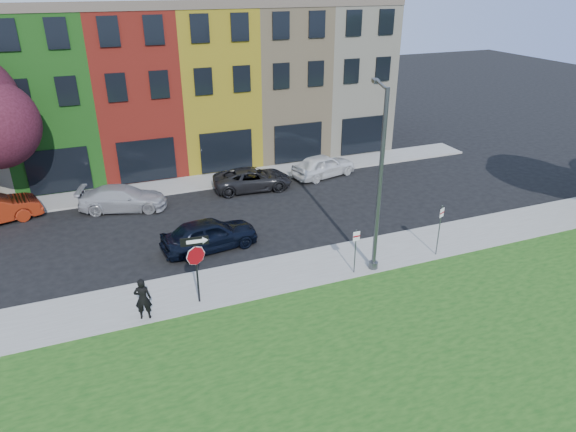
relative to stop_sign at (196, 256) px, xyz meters
name	(u,v)px	position (x,y,z in m)	size (l,w,h in m)	color
ground	(339,306)	(5.03, -2.18, -2.15)	(120.00, 120.00, 0.00)	black
sidewalk_near	(349,260)	(7.03, 0.82, -2.09)	(40.00, 3.00, 0.12)	gray
sidewalk_far	(186,184)	(2.03, 12.82, -2.09)	(40.00, 2.40, 0.12)	gray
rowhouse_block	(169,85)	(2.53, 19.00, 2.84)	(30.00, 10.12, 10.00)	beige
stop_sign	(196,256)	(0.00, 0.00, 0.00)	(1.05, 0.15, 2.84)	black
man	(143,299)	(-2.12, -0.28, -1.19)	(0.69, 0.53, 1.68)	black
sedan_near	(209,234)	(1.49, 4.29, -1.38)	(4.69, 2.37, 1.53)	black
parked_car_silver	(123,198)	(-1.84, 10.48, -1.47)	(5.01, 3.09, 1.35)	#9E9EA2
parked_car_dark	(253,179)	(5.71, 10.69, -1.49)	(4.90, 2.61, 1.31)	black
parked_car_white	(323,166)	(10.60, 11.10, -1.42)	(4.58, 2.68, 1.47)	silver
street_lamp	(379,182)	(7.70, -0.08, 1.92)	(1.07, 2.49, 7.82)	#4B4E51
parking_sign_a	(356,246)	(6.69, -0.29, -0.74)	(0.32, 0.08, 2.04)	#4B4E51
parking_sign_b	(440,225)	(10.94, -0.29, -0.52)	(0.30, 0.16, 2.45)	#4B4E51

